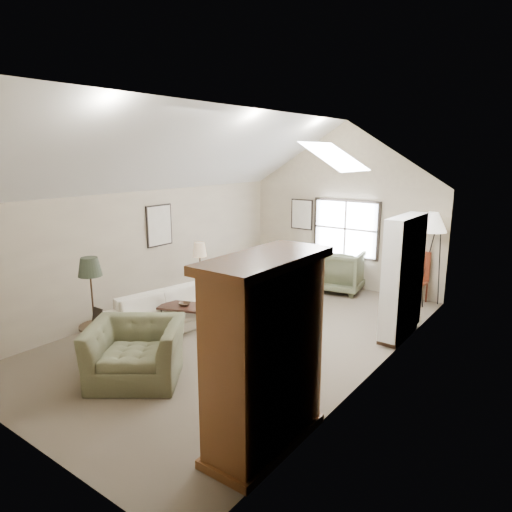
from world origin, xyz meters
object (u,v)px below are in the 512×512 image
Objects in this scene: armoire at (265,354)px; side_chair at (416,278)px; coffee_table at (185,318)px; side_table at (99,342)px; armchair_far at (340,271)px; sofa at (169,311)px; armchair_near at (136,352)px.

side_chair is (-0.23, 6.10, -0.53)m from armoire.
coffee_table is 1.74m from side_table.
side_chair is at bearing 175.80° from armchair_far.
side_table is 6.69m from side_chair.
sofa is at bearing -124.06° from side_chair.
side_chair is (2.97, 4.16, 0.33)m from coffee_table.
side_chair is at bearing 61.65° from side_table.
armoire is 2.39× the size of coffee_table.
side_table is at bearing 176.33° from armoire.
armchair_far is at bearing -170.26° from side_chair.
sofa is at bearing 93.58° from side_table.
coffee_table is (0.30, 0.12, -0.10)m from sofa.
armoire is 6.13m from side_chair.
armchair_far is at bearing -8.77° from sofa.
armoire is 1.99× the size of armchair_far.
armoire is 3.84m from coffee_table.
armchair_near is at bearing 176.66° from armoire.
sofa is 2.05× the size of side_chair.
armchair_far reaches higher than armchair_near.
sofa reaches higher than coffee_table.
sofa is 0.34m from coffee_table.
armoire reaches higher than side_chair.
armoire is at bearing 97.92° from armchair_far.
armchair_far reaches higher than side_table.
sofa is 1.78× the size of armchair_near.
sofa is 2.11× the size of armchair_far.
armoire is at bearing -39.79° from armchair_near.
armchair_far is (-1.98, 5.90, -0.60)m from armoire.
coffee_table is at bearing 148.76° from armoire.
armchair_near is 1.98m from coffee_table.
side_chair reaches higher than side_table.
coffee_table is 5.12m from side_chair.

